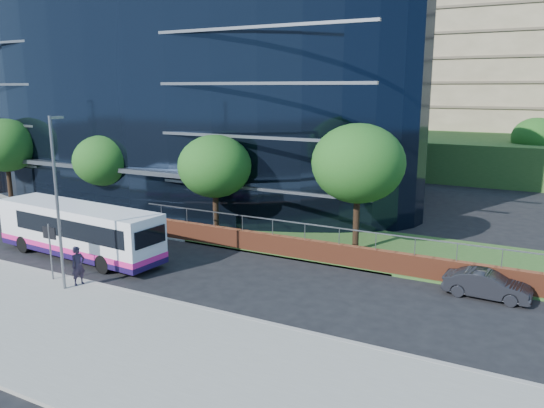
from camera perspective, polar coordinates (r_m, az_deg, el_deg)
The scene contains 19 objects.
ground at distance 32.78m, azimuth -25.38°, elevation -5.40°, with size 200.00×200.00×0.00m, color black.
kerb at distance 32.21m, azimuth -26.81°, elevation -5.69°, with size 80.00×0.25×0.16m, color gray.
yellow_line_outer at distance 32.34m, azimuth -26.51°, elevation -5.73°, with size 80.00×0.08×0.01m, color gold.
yellow_line_inner at distance 32.42m, azimuth -26.29°, elevation -5.66°, with size 80.00×0.08×0.01m, color gold.
far_forecourt at distance 44.04m, azimuth -18.71°, elevation -0.45°, with size 50.00×8.00×0.10m, color gray.
grass_verge at distance 30.76m, azimuth 23.86°, elevation -6.26°, with size 36.00×8.00×0.12m, color #2D511E.
glass_office at distance 49.06m, azimuth -9.24°, elevation 10.67°, with size 44.00×23.10×16.00m.
retaining_wall at distance 27.60m, azimuth 15.01°, elevation -6.48°, with size 34.00×0.40×2.11m.
guard_railings at distance 42.87m, azimuth -24.48°, elevation -0.20°, with size 24.00×0.05×1.10m.
street_sign at distance 27.82m, azimuth -22.79°, elevation -3.58°, with size 0.85×0.09×2.80m.
tree_far_a at distance 47.45m, azimuth -26.74°, elevation 5.66°, with size 4.95×4.95×6.98m.
tree_far_b at distance 40.17m, azimuth -17.70°, elevation 4.47°, with size 4.29×4.29×6.05m.
tree_far_c at distance 33.35m, azimuth -6.18°, elevation 4.04°, with size 4.62×4.62×6.51m.
tree_far_d at distance 30.15m, azimuth 9.26°, elevation 4.31°, with size 5.28×5.28×7.44m.
tree_dist_e at distance 58.51m, azimuth 26.53°, elevation 6.39°, with size 4.62×4.62×6.51m.
streetlight_east at distance 25.81m, azimuth -22.10°, elevation 0.53°, with size 0.15×0.77×8.00m.
city_bus at distance 31.34m, azimuth -19.95°, elevation -2.72°, with size 11.11×3.26×2.97m.
parked_car at distance 26.12m, azimuth 22.12°, elevation -8.06°, with size 1.32×3.78×1.24m, color black.
pedestrian at distance 26.90m, azimuth -20.13°, elevation -6.24°, with size 0.69×0.45×1.88m, color #261E2E.
Camera 1 is at (25.55, -18.29, 9.34)m, focal length 35.00 mm.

